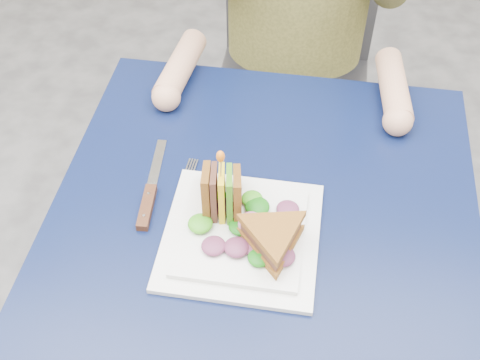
% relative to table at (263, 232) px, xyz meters
% --- Properties ---
extents(table, '(0.75, 0.75, 0.73)m').
position_rel_table_xyz_m(table, '(0.00, 0.00, 0.00)').
color(table, black).
rests_on(table, ground).
extents(chair, '(0.42, 0.40, 0.93)m').
position_rel_table_xyz_m(chair, '(0.00, 0.72, -0.11)').
color(chair, '#47474C').
rests_on(chair, ground).
extents(plate, '(0.26, 0.26, 0.02)m').
position_rel_table_xyz_m(plate, '(-0.03, -0.08, 0.09)').
color(plate, white).
rests_on(plate, table).
extents(sandwich_flat, '(0.19, 0.19, 0.05)m').
position_rel_table_xyz_m(sandwich_flat, '(0.03, -0.10, 0.12)').
color(sandwich_flat, brown).
rests_on(sandwich_flat, plate).
extents(sandwich_upright, '(0.09, 0.15, 0.15)m').
position_rel_table_xyz_m(sandwich_upright, '(-0.07, -0.03, 0.13)').
color(sandwich_upright, brown).
rests_on(sandwich_upright, plate).
extents(fork, '(0.02, 0.18, 0.01)m').
position_rel_table_xyz_m(fork, '(-0.15, -0.01, 0.08)').
color(fork, silver).
rests_on(fork, table).
extents(knife, '(0.04, 0.22, 0.02)m').
position_rel_table_xyz_m(knife, '(-0.21, -0.02, 0.09)').
color(knife, silver).
rests_on(knife, table).
extents(toothpick, '(0.01, 0.01, 0.06)m').
position_rel_table_xyz_m(toothpick, '(-0.07, -0.03, 0.20)').
color(toothpick, tan).
rests_on(toothpick, sandwich_upright).
extents(toothpick_frill, '(0.01, 0.01, 0.02)m').
position_rel_table_xyz_m(toothpick_frill, '(-0.07, -0.03, 0.23)').
color(toothpick_frill, orange).
rests_on(toothpick_frill, sandwich_upright).
extents(lettuce_spill, '(0.15, 0.13, 0.02)m').
position_rel_table_xyz_m(lettuce_spill, '(-0.02, -0.07, 0.11)').
color(lettuce_spill, '#337A14').
rests_on(lettuce_spill, plate).
extents(onion_ring, '(0.04, 0.04, 0.02)m').
position_rel_table_xyz_m(onion_ring, '(-0.01, -0.07, 0.11)').
color(onion_ring, '#9E4C7A').
rests_on(onion_ring, plate).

